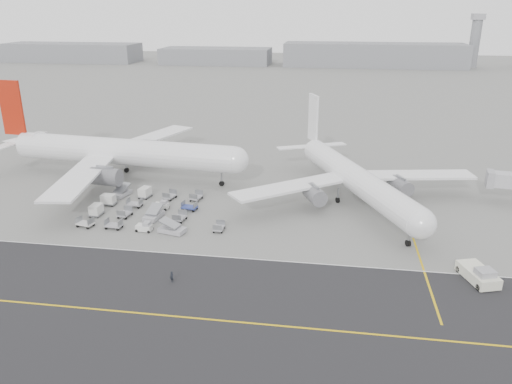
# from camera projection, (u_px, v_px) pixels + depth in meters

# --- Properties ---
(ground) EXTENTS (700.00, 700.00, 0.00)m
(ground) POSITION_uv_depth(u_px,v_px,m) (220.00, 250.00, 76.51)
(ground) COLOR gray
(ground) RESTS_ON ground
(taxiway) EXTENTS (220.00, 59.00, 0.03)m
(taxiway) POSITION_uv_depth(u_px,v_px,m) (228.00, 321.00, 59.14)
(taxiway) COLOR #262628
(taxiway) RESTS_ON ground
(horizon_buildings) EXTENTS (520.00, 28.00, 28.00)m
(horizon_buildings) POSITION_uv_depth(u_px,v_px,m) (356.00, 66.00, 313.21)
(horizon_buildings) COLOR gray
(horizon_buildings) RESTS_ON ground
(control_tower) EXTENTS (7.00, 7.00, 31.25)m
(control_tower) POSITION_uv_depth(u_px,v_px,m) (475.00, 40.00, 302.33)
(control_tower) COLOR gray
(control_tower) RESTS_ON ground
(airliner_a) EXTENTS (58.38, 57.50, 20.15)m
(airliner_a) POSITION_uv_depth(u_px,v_px,m) (118.00, 152.00, 107.14)
(airliner_a) COLOR white
(airliner_a) RESTS_ON ground
(airliner_b) EXTENTS (45.47, 46.57, 17.04)m
(airliner_b) POSITION_uv_depth(u_px,v_px,m) (354.00, 177.00, 93.79)
(airliner_b) COLOR white
(airliner_b) RESTS_ON ground
(pushback_tug) EXTENTS (4.90, 8.47, 2.40)m
(pushback_tug) POSITION_uv_depth(u_px,v_px,m) (479.00, 274.00, 67.53)
(pushback_tug) COLOR silver
(pushback_tug) RESTS_ON ground
(gse_cluster) EXTENTS (26.60, 25.88, 2.14)m
(gse_cluster) POSITION_uv_depth(u_px,v_px,m) (144.00, 213.00, 90.30)
(gse_cluster) COLOR #A1A1A7
(gse_cluster) RESTS_ON ground
(stray_dolly) EXTENTS (1.61, 2.56, 1.55)m
(stray_dolly) POSITION_uv_depth(u_px,v_px,m) (219.00, 231.00, 83.03)
(stray_dolly) COLOR silver
(stray_dolly) RESTS_ON ground
(ground_crew_a) EXTENTS (0.69, 0.57, 1.61)m
(ground_crew_a) POSITION_uv_depth(u_px,v_px,m) (172.00, 277.00, 67.24)
(ground_crew_a) COLOR black
(ground_crew_a) RESTS_ON ground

